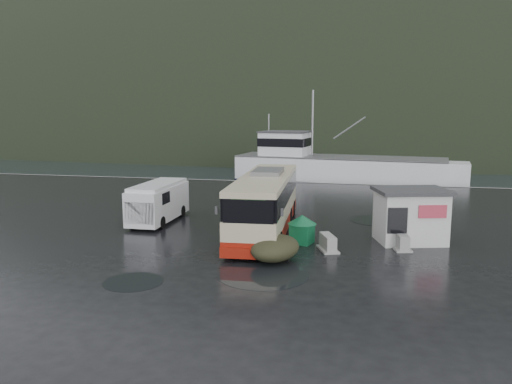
% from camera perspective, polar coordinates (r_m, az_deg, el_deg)
% --- Properties ---
extents(ground, '(160.00, 160.00, 0.00)m').
position_cam_1_polar(ground, '(25.82, -2.88, -5.00)').
color(ground, black).
rests_on(ground, ground).
extents(harbor_water, '(300.00, 180.00, 0.02)m').
position_cam_1_polar(harbor_water, '(134.49, 9.19, 6.40)').
color(harbor_water, black).
rests_on(harbor_water, ground).
extents(quay_edge, '(160.00, 0.60, 1.50)m').
position_cam_1_polar(quay_edge, '(45.10, 3.59, 1.12)').
color(quay_edge, '#999993').
rests_on(quay_edge, ground).
extents(headland, '(780.00, 540.00, 570.00)m').
position_cam_1_polar(headland, '(274.29, 12.74, 7.67)').
color(headland, black).
rests_on(headland, ground).
extents(coach_bus, '(3.54, 11.63, 3.24)m').
position_cam_1_polar(coach_bus, '(26.67, 1.09, -4.53)').
color(coach_bus, '#C3B794').
rests_on(coach_bus, ground).
extents(white_van, '(1.91, 5.48, 2.29)m').
position_cam_1_polar(white_van, '(29.55, -11.01, -3.34)').
color(white_van, silver).
rests_on(white_van, ground).
extents(waste_bin_left, '(1.16, 1.16, 1.62)m').
position_cam_1_polar(waste_bin_left, '(24.82, -1.74, -5.58)').
color(waste_bin_left, '#116338').
rests_on(waste_bin_left, ground).
extents(waste_bin_right, '(1.24, 1.24, 1.40)m').
position_cam_1_polar(waste_bin_right, '(24.46, 5.26, -5.84)').
color(waste_bin_right, '#116338').
rests_on(waste_bin_right, ground).
extents(dome_tent, '(2.61, 3.14, 1.07)m').
position_cam_1_polar(dome_tent, '(21.69, 2.17, -7.77)').
color(dome_tent, '#2E2F1C').
rests_on(dome_tent, ground).
extents(ticket_kiosk, '(3.91, 3.33, 2.64)m').
position_cam_1_polar(ticket_kiosk, '(25.73, 17.09, -5.46)').
color(ticket_kiosk, silver).
rests_on(ticket_kiosk, ground).
extents(jersey_barrier_a, '(0.99, 1.56, 0.72)m').
position_cam_1_polar(jersey_barrier_a, '(24.33, 16.20, -6.25)').
color(jersey_barrier_a, '#999993').
rests_on(jersey_barrier_a, ground).
extents(jersey_barrier_b, '(1.19, 1.62, 0.73)m').
position_cam_1_polar(jersey_barrier_b, '(23.38, 8.20, -6.61)').
color(jersey_barrier_b, '#999993').
rests_on(jersey_barrier_b, ground).
extents(fishing_trawler, '(24.96, 8.86, 9.78)m').
position_cam_1_polar(fishing_trawler, '(51.29, 9.43, 2.00)').
color(fishing_trawler, silver).
rests_on(fishing_trawler, ground).
extents(puddles, '(11.91, 15.54, 0.01)m').
position_cam_1_polar(puddles, '(22.95, 4.30, -6.82)').
color(puddles, black).
rests_on(puddles, ground).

